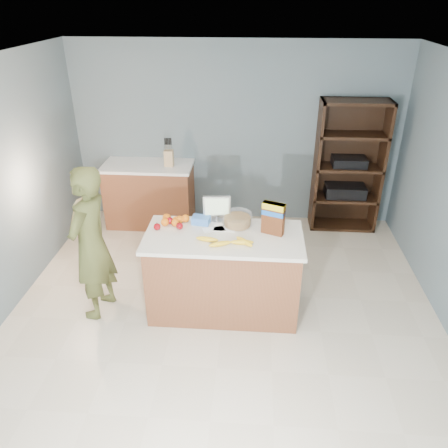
# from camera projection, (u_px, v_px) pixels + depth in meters

# --- Properties ---
(floor) EXTENTS (4.50, 5.00, 0.02)m
(floor) POSITION_uv_depth(u_px,v_px,m) (221.00, 327.00, 4.44)
(floor) COLOR beige
(floor) RESTS_ON ground
(walls) EXTENTS (4.52, 5.02, 2.51)m
(walls) POSITION_uv_depth(u_px,v_px,m) (221.00, 175.00, 3.66)
(walls) COLOR slate
(walls) RESTS_ON ground
(counter_peninsula) EXTENTS (1.56, 0.76, 0.90)m
(counter_peninsula) POSITION_uv_depth(u_px,v_px,m) (224.00, 276.00, 4.50)
(counter_peninsula) COLOR brown
(counter_peninsula) RESTS_ON ground
(back_cabinet) EXTENTS (1.24, 0.62, 0.90)m
(back_cabinet) POSITION_uv_depth(u_px,v_px,m) (150.00, 194.00, 6.24)
(back_cabinet) COLOR brown
(back_cabinet) RESTS_ON ground
(shelving_unit) EXTENTS (0.90, 0.40, 1.80)m
(shelving_unit) POSITION_uv_depth(u_px,v_px,m) (347.00, 168.00, 5.99)
(shelving_unit) COLOR black
(shelving_unit) RESTS_ON ground
(person) EXTENTS (0.49, 0.65, 1.62)m
(person) POSITION_uv_depth(u_px,v_px,m) (91.00, 244.00, 4.30)
(person) COLOR #494D24
(person) RESTS_ON ground
(knife_block) EXTENTS (0.12, 0.10, 0.31)m
(knife_block) POSITION_uv_depth(u_px,v_px,m) (169.00, 158.00, 5.92)
(knife_block) COLOR tan
(knife_block) RESTS_ON back_cabinet
(envelopes) EXTENTS (0.34, 0.17, 0.00)m
(envelopes) POSITION_uv_depth(u_px,v_px,m) (219.00, 229.00, 4.38)
(envelopes) COLOR white
(envelopes) RESTS_ON counter_peninsula
(bananas) EXTENTS (0.56, 0.22, 0.05)m
(bananas) POSITION_uv_depth(u_px,v_px,m) (228.00, 242.00, 4.12)
(bananas) COLOR yellow
(bananas) RESTS_ON counter_peninsula
(apples) EXTENTS (0.29, 0.21, 0.07)m
(apples) POSITION_uv_depth(u_px,v_px,m) (169.00, 224.00, 4.40)
(apples) COLOR maroon
(apples) RESTS_ON counter_peninsula
(oranges) EXTENTS (0.28, 0.18, 0.08)m
(oranges) POSITION_uv_depth(u_px,v_px,m) (174.00, 220.00, 4.48)
(oranges) COLOR orange
(oranges) RESTS_ON counter_peninsula
(blue_carton) EXTENTS (0.20, 0.15, 0.08)m
(blue_carton) POSITION_uv_depth(u_px,v_px,m) (201.00, 220.00, 4.47)
(blue_carton) COLOR blue
(blue_carton) RESTS_ON counter_peninsula
(salad_bowl) EXTENTS (0.30, 0.30, 0.13)m
(salad_bowl) POSITION_uv_depth(u_px,v_px,m) (237.00, 220.00, 4.44)
(salad_bowl) COLOR #267219
(salad_bowl) RESTS_ON counter_peninsula
(tv) EXTENTS (0.28, 0.12, 0.28)m
(tv) POSITION_uv_depth(u_px,v_px,m) (217.00, 207.00, 4.47)
(tv) COLOR silver
(tv) RESTS_ON counter_peninsula
(cereal_box) EXTENTS (0.23, 0.16, 0.33)m
(cereal_box) POSITION_uv_depth(u_px,v_px,m) (273.00, 216.00, 4.22)
(cereal_box) COLOR #592B14
(cereal_box) RESTS_ON counter_peninsula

